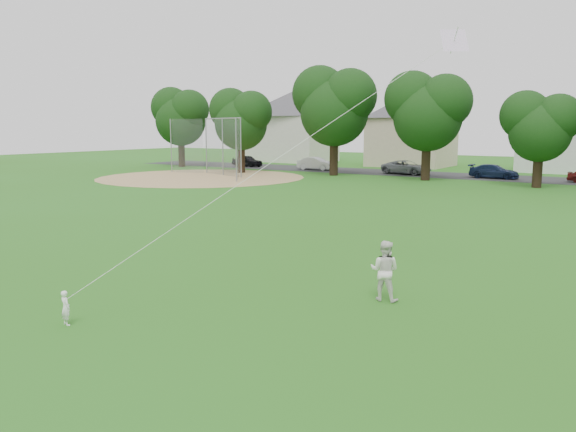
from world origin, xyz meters
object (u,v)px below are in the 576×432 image
Objects in this scene: toddler at (66,308)px; baseball_backstop at (217,147)px; older_boy at (384,271)px; kite at (278,158)px.

baseball_backstop is at bearing -44.38° from toddler.
older_boy is 3.92m from kite.
older_boy is at bearing 33.28° from kite.
toddler is at bearing -125.46° from kite.
toddler is 0.07× the size of baseball_backstop.
kite is at bearing 25.99° from older_boy.
baseball_backstop reaches higher than older_boy.
toddler is at bearing 39.91° from older_boy.
kite is (2.93, 4.12, 3.23)m from toddler.
baseball_backstop is (-25.56, 27.67, -1.06)m from kite.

